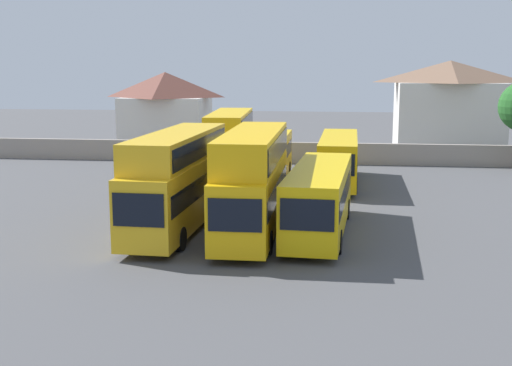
# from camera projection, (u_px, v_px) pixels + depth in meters

# --- Properties ---
(ground) EXTENTS (140.00, 140.00, 0.00)m
(ground) POSITION_uv_depth(u_px,v_px,m) (281.00, 175.00, 51.30)
(ground) COLOR #4C4C4F
(depot_boundary_wall) EXTENTS (56.00, 0.50, 1.80)m
(depot_boundary_wall) POSITION_uv_depth(u_px,v_px,m) (287.00, 153.00, 57.33)
(depot_boundary_wall) COLOR gray
(depot_boundary_wall) RESTS_ON ground
(bus_1) EXTENTS (2.99, 11.91, 4.98)m
(bus_1) POSITION_uv_depth(u_px,v_px,m) (177.00, 176.00, 33.85)
(bus_1) COLOR gold
(bus_1) RESTS_ON ground
(bus_2) EXTENTS (2.71, 11.67, 5.12)m
(bus_2) POSITION_uv_depth(u_px,v_px,m) (253.00, 177.00, 33.09)
(bus_2) COLOR #EBAF0E
(bus_2) RESTS_ON ground
(bus_3) EXTENTS (3.23, 11.48, 3.35)m
(bus_3) POSITION_uv_depth(u_px,v_px,m) (319.00, 196.00, 33.25)
(bus_3) COLOR #E5B80C
(bus_3) RESTS_ON ground
(bus_4) EXTENTS (3.15, 10.74, 4.98)m
(bus_4) POSITION_uv_depth(u_px,v_px,m) (230.00, 143.00, 48.05)
(bus_4) COLOR yellow
(bus_4) RESTS_ON ground
(bus_5) EXTENTS (2.57, 10.71, 3.33)m
(bus_5) POSITION_uv_depth(u_px,v_px,m) (269.00, 157.00, 47.53)
(bus_5) COLOR yellow
(bus_5) RESTS_ON ground
(bus_6) EXTENTS (2.75, 11.53, 3.38)m
(bus_6) POSITION_uv_depth(u_px,v_px,m) (339.00, 157.00, 47.01)
(bus_6) COLOR #E4B40E
(bus_6) RESTS_ON ground
(house_terrace_left) EXTENTS (8.63, 7.14, 7.59)m
(house_terrace_left) POSITION_uv_depth(u_px,v_px,m) (166.00, 109.00, 67.56)
(house_terrace_left) COLOR silver
(house_terrace_left) RESTS_ON ground
(house_terrace_centre) EXTENTS (10.32, 6.94, 8.71)m
(house_terrace_centre) POSITION_uv_depth(u_px,v_px,m) (449.00, 106.00, 63.99)
(house_terrace_centre) COLOR silver
(house_terrace_centre) RESTS_ON ground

